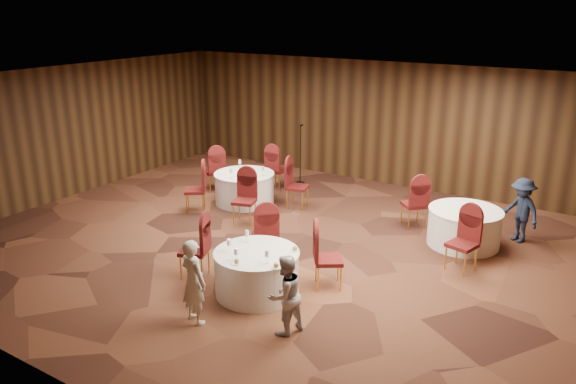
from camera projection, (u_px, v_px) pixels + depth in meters
The scene contains 15 objects.
ground at pixel (274, 245), 11.20m from camera, with size 12.00×12.00×0.00m, color black.
room_shell at pixel (273, 150), 10.57m from camera, with size 12.00×12.00×12.00m.
table_main at pixel (257, 272), 9.24m from camera, with size 1.41×1.41×0.74m.
table_left at pixel (244, 188), 13.47m from camera, with size 1.44×1.44×0.74m.
table_right at pixel (464, 227), 11.12m from camera, with size 1.43×1.43×0.74m.
chairs_main at pixel (262, 248), 9.87m from camera, with size 2.86×1.92×1.00m.
chairs_left at pixel (246, 183), 13.44m from camera, with size 3.14×3.04×1.00m.
chairs_right at pixel (436, 222), 11.01m from camera, with size 2.15×2.26×1.00m.
tabletop_main at pixel (257, 252), 8.91m from camera, with size 1.09×1.05×0.22m.
tabletop_left at pixel (244, 170), 13.32m from camera, with size 0.89×0.82×0.22m.
tabletop_right at pixel (474, 209), 10.60m from camera, with size 0.08×0.08×0.22m.
mic_stand at pixel (300, 166), 14.92m from camera, with size 0.24×0.24×1.60m.
woman_a at pixel (193, 281), 8.31m from camera, with size 0.49×0.32×1.34m, color silver.
woman_b at pixel (285, 295), 8.05m from camera, with size 0.59×0.46×1.22m, color #BBBABF.
man_c at pixel (521, 210), 11.19m from camera, with size 0.86×0.49×1.33m, color #161E32.
Camera 1 is at (5.70, -8.55, 4.58)m, focal length 35.00 mm.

